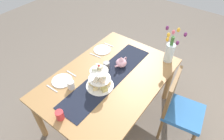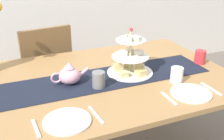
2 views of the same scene
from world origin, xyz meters
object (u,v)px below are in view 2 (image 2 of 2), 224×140
(mug_grey, at_px, (99,80))
(tiered_cake_stand, at_px, (130,60))
(knife_left, at_px, (96,115))
(fork_right, at_px, (169,98))
(teapot, at_px, (69,75))
(knife_right, at_px, (211,89))
(mug_orange, at_px, (200,57))
(chair_left, at_px, (45,70))
(dining_table, at_px, (107,90))
(dinner_plate_left, at_px, (67,121))
(mug_white_text, at_px, (177,75))
(dinner_plate_right, at_px, (191,93))
(fork_left, at_px, (36,128))

(mug_grey, bearing_deg, tiered_cake_stand, 23.53)
(knife_left, xyz_separation_m, fork_right, (0.42, 0.00, 0.00))
(teapot, bearing_deg, knife_right, -27.37)
(tiered_cake_stand, height_order, mug_grey, tiered_cake_stand)
(mug_grey, xyz_separation_m, mug_orange, (0.79, 0.08, -0.00))
(knife_left, bearing_deg, chair_left, 93.54)
(chair_left, bearing_deg, tiered_cake_stand, -60.09)
(dining_table, relative_size, fork_right, 10.70)
(fork_right, bearing_deg, dinner_plate_left, 180.00)
(knife_right, bearing_deg, dining_table, 142.75)
(fork_right, xyz_separation_m, knife_right, (0.29, 0.00, 0.00))
(dinner_plate_left, height_order, mug_white_text, mug_white_text)
(teapot, xyz_separation_m, dinner_plate_left, (-0.11, -0.39, -0.05))
(fork_right, xyz_separation_m, mug_white_text, (0.16, 0.16, 0.04))
(chair_left, bearing_deg, mug_white_text, -56.99)
(mug_white_text, relative_size, mug_orange, 1.00)
(chair_left, distance_m, teapot, 0.83)
(chair_left, relative_size, mug_white_text, 9.58)
(fork_right, bearing_deg, dining_table, 119.37)
(chair_left, xyz_separation_m, dinner_plate_right, (0.64, -1.16, 0.23))
(teapot, relative_size, mug_grey, 2.51)
(knife_right, bearing_deg, dinner_plate_left, 180.00)
(teapot, distance_m, fork_left, 0.47)
(tiered_cake_stand, relative_size, mug_orange, 3.20)
(chair_left, xyz_separation_m, fork_left, (-0.22, -1.16, 0.23))
(dinner_plate_right, bearing_deg, fork_right, 180.00)
(dining_table, distance_m, chair_left, 0.83)
(knife_left, xyz_separation_m, knife_right, (0.71, 0.00, 0.00))
(fork_left, relative_size, mug_white_text, 1.58)
(mug_white_text, bearing_deg, dining_table, 148.77)
(dinner_plate_right, xyz_separation_m, mug_grey, (-0.45, 0.27, 0.05))
(dinner_plate_right, bearing_deg, teapot, 147.26)
(dinner_plate_left, bearing_deg, teapot, 73.72)
(chair_left, height_order, mug_orange, chair_left)
(dining_table, xyz_separation_m, dinner_plate_left, (-0.35, -0.39, 0.10))
(knife_right, bearing_deg, fork_left, 180.00)
(fork_left, bearing_deg, teapot, 56.25)
(chair_left, xyz_separation_m, fork_right, (0.49, -1.16, 0.23))
(tiered_cake_stand, xyz_separation_m, knife_left, (-0.37, -0.39, -0.09))
(dining_table, height_order, mug_grey, mug_grey)
(fork_left, height_order, mug_white_text, mug_white_text)
(teapot, distance_m, mug_grey, 0.18)
(mug_grey, xyz_separation_m, mug_white_text, (0.46, -0.11, -0.00))
(tiered_cake_stand, xyz_separation_m, mug_orange, (0.53, -0.04, -0.04))
(dining_table, bearing_deg, knife_left, -118.04)
(knife_left, relative_size, mug_white_text, 1.79)
(teapot, bearing_deg, knife_left, -85.20)
(teapot, height_order, mug_orange, teapot)
(dining_table, bearing_deg, mug_orange, -2.96)
(tiered_cake_stand, xyz_separation_m, dinner_plate_left, (-0.52, -0.39, -0.09))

